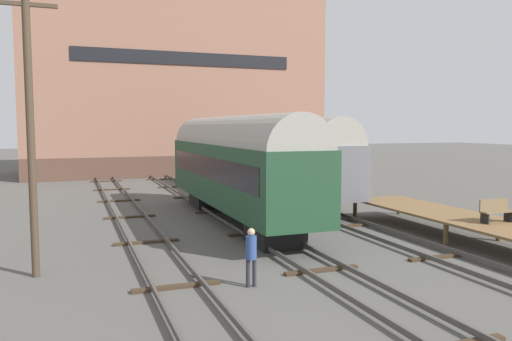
{
  "coord_description": "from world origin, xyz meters",
  "views": [
    {
      "loc": [
        -7.54,
        -17.11,
        4.71
      ],
      "look_at": [
        2.38,
        9.49,
        2.2
      ],
      "focal_mm": 35.0,
      "sensor_mm": 36.0,
      "label": 1
    }
  ],
  "objects_px": {
    "train_car_green": "(235,162)",
    "bench": "(496,210)",
    "person_worker": "(251,252)",
    "utility_pole": "(30,120)",
    "train_car_grey": "(272,153)"
  },
  "relations": [
    {
      "from": "train_car_green",
      "to": "bench",
      "type": "xyz_separation_m",
      "value": [
        7.9,
        -8.42,
        -1.5
      ]
    },
    {
      "from": "person_worker",
      "to": "utility_pole",
      "type": "relative_size",
      "value": 0.18
    },
    {
      "from": "person_worker",
      "to": "utility_pole",
      "type": "height_order",
      "value": "utility_pole"
    },
    {
      "from": "train_car_green",
      "to": "bench",
      "type": "relative_size",
      "value": 11.03
    },
    {
      "from": "train_car_green",
      "to": "person_worker",
      "type": "xyz_separation_m",
      "value": [
        -2.67,
        -9.66,
        -1.92
      ]
    },
    {
      "from": "train_car_green",
      "to": "person_worker",
      "type": "distance_m",
      "value": 10.2
    },
    {
      "from": "train_car_green",
      "to": "bench",
      "type": "bearing_deg",
      "value": -46.85
    },
    {
      "from": "train_car_green",
      "to": "person_worker",
      "type": "relative_size",
      "value": 8.8
    },
    {
      "from": "utility_pole",
      "to": "train_car_grey",
      "type": "bearing_deg",
      "value": 44.69
    },
    {
      "from": "train_car_grey",
      "to": "bench",
      "type": "xyz_separation_m",
      "value": [
        3.14,
        -15.38,
        -1.48
      ]
    },
    {
      "from": "bench",
      "to": "train_car_green",
      "type": "bearing_deg",
      "value": 133.15
    },
    {
      "from": "train_car_grey",
      "to": "train_car_green",
      "type": "bearing_deg",
      "value": -124.39
    },
    {
      "from": "train_car_grey",
      "to": "utility_pole",
      "type": "height_order",
      "value": "utility_pole"
    },
    {
      "from": "utility_pole",
      "to": "person_worker",
      "type": "bearing_deg",
      "value": -28.94
    },
    {
      "from": "person_worker",
      "to": "utility_pole",
      "type": "xyz_separation_m",
      "value": [
        -6.0,
        3.32,
        3.86
      ]
    }
  ]
}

